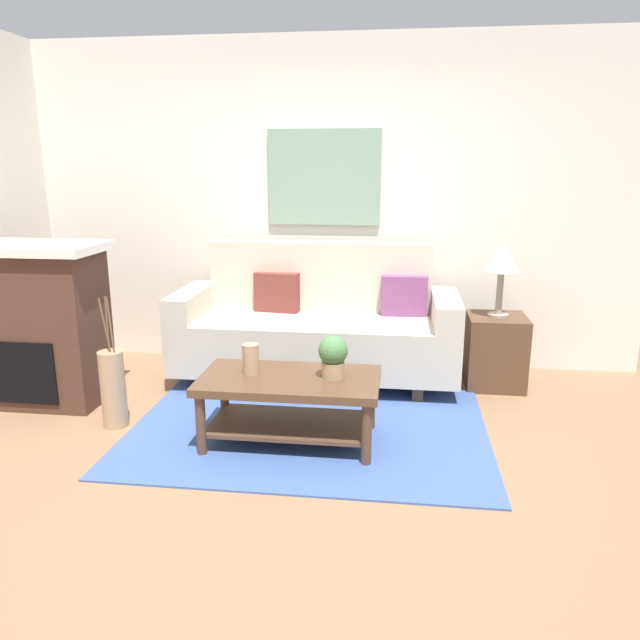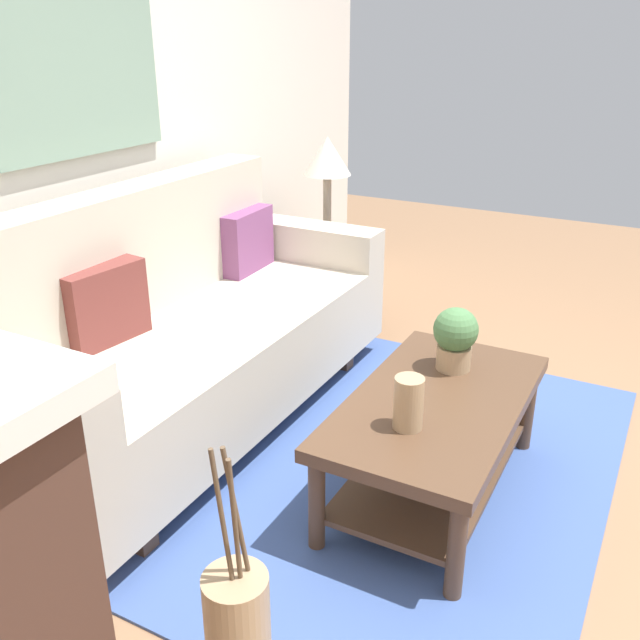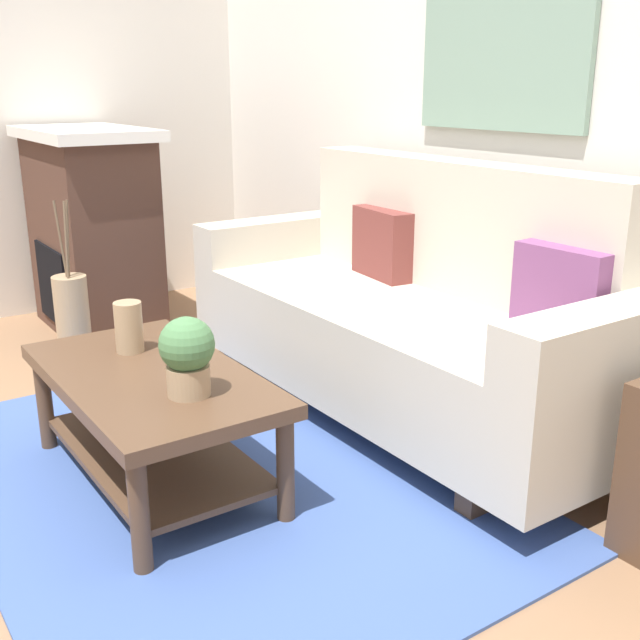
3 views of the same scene
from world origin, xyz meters
name	(u,v)px [view 1 (image 1 of 3)]	position (x,y,z in m)	size (l,w,h in m)	color
ground_plane	(296,466)	(0.00, 0.00, 0.00)	(9.11, 9.11, 0.00)	#8C6647
wall_back	(334,206)	(0.00, 2.03, 1.35)	(5.11, 0.10, 2.70)	silver
area_rug	(309,429)	(0.00, 0.50, 0.01)	(2.31, 1.67, 0.01)	#3D5693
couch	(317,327)	(-0.08, 1.49, 0.43)	(2.20, 0.84, 1.08)	beige
throw_pillow_maroon	(277,292)	(-0.42, 1.62, 0.68)	(0.36, 0.12, 0.32)	brown
throw_pillow_plum	(404,296)	(0.60, 1.62, 0.68)	(0.36, 0.12, 0.32)	#7A4270
coffee_table	(290,394)	(-0.09, 0.31, 0.31)	(1.10, 0.60, 0.43)	#513826
tabletop_vase	(251,359)	(-0.33, 0.34, 0.53)	(0.10, 0.10, 0.19)	tan
potted_plant_tabletop	(333,355)	(0.18, 0.34, 0.57)	(0.18, 0.18, 0.26)	tan
side_table	(495,351)	(1.32, 1.51, 0.28)	(0.44, 0.44, 0.56)	#513826
table_lamp	(502,260)	(1.32, 1.51, 0.99)	(0.28, 0.28, 0.57)	gray
fireplace	(37,323)	(-2.01, 0.76, 0.59)	(1.02, 0.58, 1.16)	#472D23
floor_vase	(113,389)	(-1.28, 0.40, 0.26)	(0.16, 0.16, 0.52)	tan
floor_vase_branch_a	(110,325)	(-1.26, 0.40, 0.70)	(0.01, 0.01, 0.36)	brown
floor_vase_branch_b	(107,324)	(-1.29, 0.42, 0.70)	(0.01, 0.01, 0.36)	brown
floor_vase_branch_c	(105,325)	(-1.29, 0.38, 0.70)	(0.01, 0.01, 0.36)	brown
framed_painting	(324,177)	(-0.08, 1.96, 1.58)	(0.93, 0.03, 0.77)	gray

